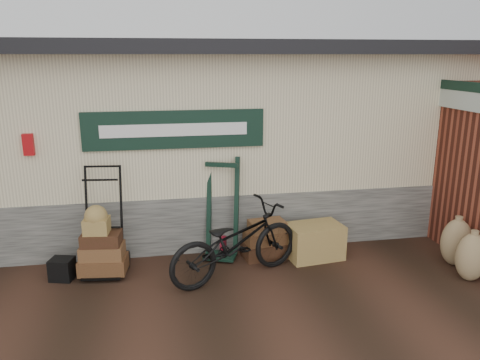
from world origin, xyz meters
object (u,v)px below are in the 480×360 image
Objects in this scene: suitcase_stack at (265,239)px; bicycle at (236,238)px; wicker_hamper at (315,241)px; porter_trolley at (103,220)px; black_trunk at (62,269)px; green_barrow at (222,208)px.

suitcase_stack is 0.33× the size of bicycle.
wicker_hamper is at bearing -11.98° from suitcase_stack.
porter_trolley reaches higher than black_trunk.
bicycle is at bearing -160.88° from wicker_hamper.
wicker_hamper is 0.40× the size of bicycle.
black_trunk is 2.42m from bicycle.
black_trunk is (-2.28, -0.41, -0.61)m from green_barrow.
bicycle is (0.08, -0.78, -0.18)m from green_barrow.
green_barrow is at bearing 10.31° from black_trunk.
porter_trolley reaches higher than suitcase_stack.
suitcase_stack is (2.34, 0.07, -0.48)m from porter_trolley.
bicycle is (1.79, -0.53, -0.19)m from porter_trolley.
suitcase_stack is (0.63, -0.18, -0.47)m from green_barrow.
bicycle reaches higher than black_trunk.
wicker_hamper reaches higher than black_trunk.
porter_trolley is at bearing 16.44° from black_trunk.
wicker_hamper is at bearing 5.03° from porter_trolley.
suitcase_stack is at bearing 168.02° from wicker_hamper.
green_barrow reaches higher than black_trunk.
suitcase_stack reaches higher than wicker_hamper.
bicycle is at bearing -9.96° from porter_trolley.
porter_trolley reaches higher than green_barrow.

